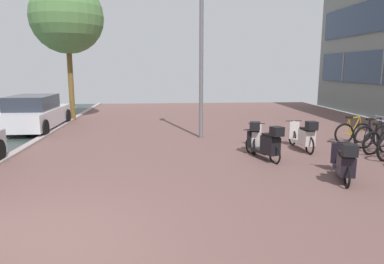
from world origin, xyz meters
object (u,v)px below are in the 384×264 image
(bicycle_rack_05, at_px, (373,136))
(scooter_mid, at_px, (255,137))
(lamp_post, at_px, (201,36))
(scooter_near, at_px, (344,162))
(bicycle_rack_06, at_px, (353,133))
(bicycle_rack_04, at_px, (379,142))
(scooter_extra, at_px, (304,136))
(parked_car_far, at_px, (34,114))
(street_tree, at_px, (67,17))
(scooter_far, at_px, (267,144))

(bicycle_rack_05, relative_size, scooter_mid, 0.86)
(lamp_post, bearing_deg, scooter_near, -63.38)
(scooter_near, bearing_deg, bicycle_rack_06, 58.55)
(scooter_near, bearing_deg, bicycle_rack_05, 50.10)
(bicycle_rack_04, distance_m, scooter_extra, 2.12)
(scooter_near, xyz_separation_m, lamp_post, (-2.57, 5.13, 3.07))
(scooter_extra, xyz_separation_m, parked_car_far, (-9.34, 4.51, 0.20))
(bicycle_rack_04, height_order, bicycle_rack_05, bicycle_rack_05)
(scooter_mid, xyz_separation_m, street_tree, (-6.94, 6.89, 4.25))
(scooter_far, bearing_deg, lamp_post, 113.78)
(bicycle_rack_05, height_order, scooter_far, bicycle_rack_05)
(scooter_near, bearing_deg, scooter_far, 121.12)
(bicycle_rack_05, relative_size, street_tree, 0.22)
(street_tree, bearing_deg, lamp_post, -40.03)
(parked_car_far, bearing_deg, bicycle_rack_06, -17.21)
(scooter_near, distance_m, scooter_extra, 2.89)
(bicycle_rack_04, bearing_deg, scooter_far, -172.31)
(bicycle_rack_05, bearing_deg, bicycle_rack_06, 108.75)
(bicycle_rack_05, xyz_separation_m, scooter_extra, (-2.33, -0.24, 0.09))
(bicycle_rack_05, height_order, scooter_near, bicycle_rack_05)
(scooter_near, relative_size, scooter_far, 1.03)
(bicycle_rack_06, distance_m, scooter_mid, 3.67)
(scooter_near, height_order, scooter_far, scooter_far)
(street_tree, bearing_deg, scooter_near, -50.31)
(street_tree, bearing_deg, bicycle_rack_06, -29.60)
(bicycle_rack_04, xyz_separation_m, lamp_post, (-4.90, 2.75, 3.15))
(scooter_far, bearing_deg, scooter_extra, 34.28)
(scooter_near, xyz_separation_m, scooter_far, (-1.15, 1.91, 0.02))
(scooter_far, height_order, parked_car_far, parked_car_far)
(scooter_near, relative_size, scooter_extra, 0.93)
(bicycle_rack_06, bearing_deg, scooter_mid, -165.41)
(bicycle_rack_06, xyz_separation_m, scooter_near, (-2.35, -3.85, 0.09))
(parked_car_far, bearing_deg, lamp_post, -19.14)
(scooter_near, bearing_deg, bicycle_rack_04, 45.64)
(scooter_mid, height_order, street_tree, street_tree)
(bicycle_rack_04, distance_m, bicycle_rack_06, 1.47)
(scooter_near, bearing_deg, scooter_extra, 84.65)
(bicycle_rack_04, distance_m, scooter_far, 3.51)
(parked_car_far, bearing_deg, bicycle_rack_05, -20.11)
(scooter_near, relative_size, parked_car_far, 0.40)
(scooter_near, height_order, lamp_post, lamp_post)
(bicycle_rack_05, bearing_deg, scooter_near, -129.90)
(scooter_far, bearing_deg, bicycle_rack_04, 7.69)
(bicycle_rack_05, relative_size, bicycle_rack_06, 1.06)
(bicycle_rack_06, relative_size, scooter_near, 0.80)
(scooter_mid, bearing_deg, bicycle_rack_04, -8.80)
(scooter_far, bearing_deg, parked_car_far, 145.32)
(scooter_near, xyz_separation_m, parked_car_far, (-9.07, 7.39, 0.22))
(bicycle_rack_05, bearing_deg, street_tree, 148.06)
(parked_car_far, bearing_deg, scooter_far, -34.68)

